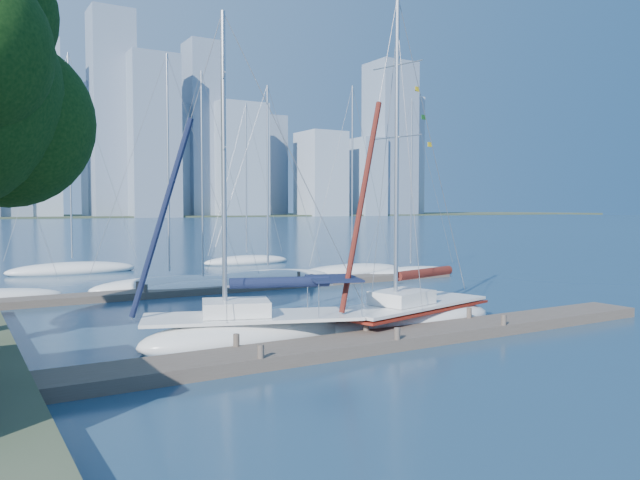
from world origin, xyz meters
TOP-DOWN VIEW (x-y plane):
  - ground at (0.00, 0.00)m, footprint 700.00×700.00m
  - near_dock at (0.00, 0.00)m, footprint 26.00×2.00m
  - far_dock at (2.00, 16.00)m, footprint 30.00×1.80m
  - sailboat_navy at (-3.54, 2.89)m, footprint 8.67×5.26m
  - sailboat_maroon at (3.16, 2.34)m, footprint 8.53×4.59m
  - bg_boat_1 at (-1.78, 18.29)m, footprint 9.23×2.99m
  - bg_boat_2 at (-0.35, 16.58)m, footprint 7.46×2.53m
  - bg_boat_3 at (4.74, 18.59)m, footprint 9.28×4.09m
  - bg_boat_4 at (11.79, 19.49)m, footprint 9.08×4.77m
  - bg_boat_5 at (14.87, 16.72)m, footprint 7.54×2.28m
  - bg_boat_6 at (-5.09, 30.93)m, footprint 9.27×3.69m
  - bg_boat_7 at (8.99, 31.45)m, footprint 7.93×3.62m
  - skyline at (27.97, 289.93)m, footprint 503.62×51.31m

SIDE VIEW (x-z plane):
  - ground at x=0.00m, z-range 0.00..0.00m
  - far_dock at x=2.00m, z-range 0.00..0.36m
  - near_dock at x=0.00m, z-range 0.00..0.40m
  - bg_boat_2 at x=-0.35m, z-range -6.14..6.61m
  - bg_boat_5 at x=14.87m, z-range -6.05..6.53m
  - bg_boat_7 at x=8.99m, z-range -6.67..7.20m
  - bg_boat_3 at x=4.74m, z-range -6.17..6.70m
  - bg_boat_4 at x=11.79m, z-range -6.57..7.11m
  - bg_boat_1 at x=-1.78m, z-range -6.71..7.26m
  - bg_boat_6 at x=-5.09m, z-range -7.84..8.44m
  - sailboat_navy at x=-3.54m, z-range -5.13..7.00m
  - sailboat_maroon at x=3.16m, z-range -5.66..7.81m
  - skyline at x=27.97m, z-range -25.57..97.34m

